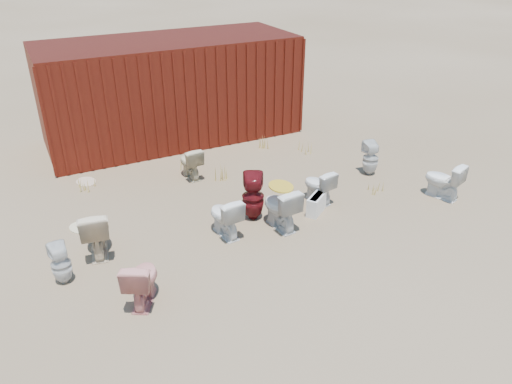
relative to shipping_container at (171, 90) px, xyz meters
name	(u,v)px	position (x,y,z in m)	size (l,w,h in m)	color
ground	(272,235)	(0.00, -5.20, -1.20)	(100.00, 100.00, 0.00)	brown
shipping_container	(171,90)	(0.00, 0.00, 0.00)	(6.00, 2.40, 2.40)	#460C0B
toilet_front_a	(225,216)	(-0.70, -4.83, -0.84)	(0.41, 0.71, 0.73)	white
toilet_front_pink	(142,280)	(-2.43, -5.90, -0.83)	(0.41, 0.72, 0.73)	#D8837C
toilet_front_c	(318,186)	(1.36, -4.54, -0.86)	(0.38, 0.66, 0.67)	silver
toilet_front_maroon	(253,197)	(-0.03, -4.55, -0.76)	(0.39, 0.40, 0.87)	#5F1014
toilet_front_e	(443,180)	(3.60, -5.49, -0.83)	(0.41, 0.72, 0.73)	white
toilet_back_a	(61,264)	(-3.36, -4.94, -0.88)	(0.29, 0.30, 0.65)	silver
toilet_back_beige_left	(95,231)	(-2.75, -4.40, -0.79)	(0.46, 0.80, 0.82)	beige
toilet_back_beige_right	(190,162)	(-0.45, -2.45, -0.86)	(0.38, 0.67, 0.68)	#C5B890
toilet_back_yellowlid	(280,207)	(0.25, -5.04, -0.80)	(0.44, 0.77, 0.79)	silver
toilet_back_e	(371,158)	(3.01, -4.02, -0.83)	(0.33, 0.34, 0.73)	silver
yellow_lid	(281,186)	(0.25, -5.04, -0.40)	(0.40, 0.50, 0.03)	gold
loose_tank	(316,204)	(1.09, -4.90, -1.02)	(0.50, 0.20, 0.35)	white
loose_lid_near	(86,182)	(-2.48, -1.70, -1.19)	(0.38, 0.49, 0.02)	#CBB193
loose_lid_far	(81,228)	(-2.89, -3.50, -1.19)	(0.36, 0.47, 0.02)	beige
weed_clump_a	(86,182)	(-2.51, -1.99, -1.06)	(0.36, 0.36, 0.28)	tan
weed_clump_b	(221,175)	(0.04, -2.93, -1.04)	(0.32, 0.32, 0.32)	tan
weed_clump_c	(305,145)	(2.43, -2.36, -1.05)	(0.36, 0.36, 0.30)	tan
weed_clump_d	(181,162)	(-0.46, -1.88, -1.08)	(0.30, 0.30, 0.23)	tan
weed_clump_e	(264,141)	(1.68, -1.70, -1.04)	(0.34, 0.34, 0.31)	tan
weed_clump_f	(376,187)	(2.62, -4.72, -1.10)	(0.28, 0.28, 0.21)	tan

